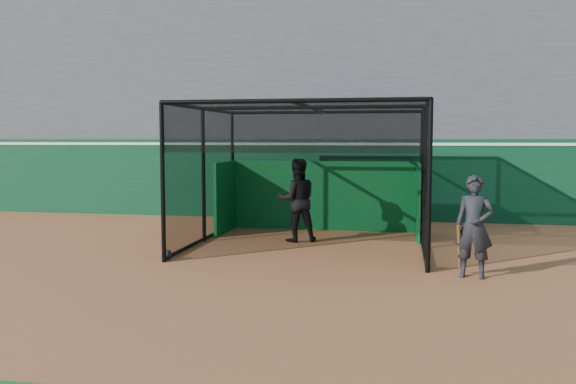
# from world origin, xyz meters

# --- Properties ---
(ground) EXTENTS (120.00, 120.00, 0.00)m
(ground) POSITION_xyz_m (0.00, 0.00, 0.00)
(ground) COLOR #99542C
(ground) RESTS_ON ground
(outfield_wall) EXTENTS (50.00, 0.50, 2.50)m
(outfield_wall) POSITION_xyz_m (0.00, 8.50, 1.29)
(outfield_wall) COLOR #0A3A1E
(outfield_wall) RESTS_ON ground
(grandstand) EXTENTS (50.00, 7.85, 8.95)m
(grandstand) POSITION_xyz_m (0.00, 12.27, 4.48)
(grandstand) COLOR #4C4C4F
(grandstand) RESTS_ON ground
(batting_cage) EXTENTS (5.35, 5.22, 3.24)m
(batting_cage) POSITION_xyz_m (0.81, 3.69, 1.62)
(batting_cage) COLOR black
(batting_cage) RESTS_ON ground
(batter) EXTENTS (1.19, 1.06, 2.03)m
(batter) POSITION_xyz_m (0.41, 4.12, 1.01)
(batter) COLOR black
(batter) RESTS_ON ground
(on_deck_player) EXTENTS (0.75, 0.57, 1.86)m
(on_deck_player) POSITION_xyz_m (4.23, 0.84, 0.93)
(on_deck_player) COLOR black
(on_deck_player) RESTS_ON ground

